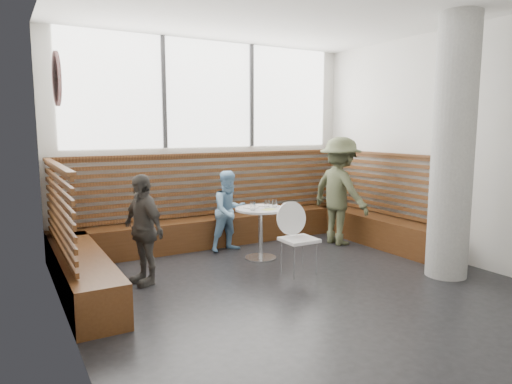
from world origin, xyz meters
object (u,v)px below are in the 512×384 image
cafe_chair (296,232)px  adult_man (340,191)px  child_left (143,229)px  child_back (230,211)px  concrete_column (453,149)px  cafe_table (261,223)px

cafe_chair → adult_man: bearing=31.8°
child_left → adult_man: bearing=80.9°
child_back → cafe_chair: bearing=-84.9°
adult_man → child_back: 1.80m
concrete_column → cafe_table: 2.68m
cafe_table → child_back: bearing=106.8°
cafe_table → child_left: (-1.73, -0.19, 0.13)m
concrete_column → adult_man: 2.07m
concrete_column → child_back: size_ratio=2.62×
cafe_chair → child_left: child_left is taller
concrete_column → cafe_chair: bearing=146.6°
child_left → cafe_table: bearing=81.7°
adult_man → child_left: bearing=91.1°
cafe_table → child_back: child_back is taller
child_left → cafe_chair: bearing=57.9°
adult_man → child_back: size_ratio=1.40×
cafe_table → adult_man: adult_man is taller
concrete_column → child_back: concrete_column is taller
child_back → child_left: size_ratio=0.92×
concrete_column → child_back: 3.20m
cafe_table → child_left: 1.75m
concrete_column → child_left: concrete_column is taller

